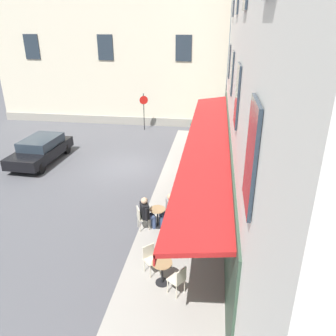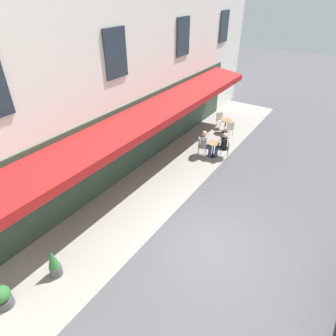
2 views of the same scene
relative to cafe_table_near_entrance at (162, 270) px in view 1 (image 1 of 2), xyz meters
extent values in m
plane|color=#4C4C51|center=(8.27, 3.11, -0.49)|extent=(70.00, 70.00, 0.00)
cube|color=gray|center=(5.02, -0.29, -0.49)|extent=(20.50, 3.20, 0.01)
cube|color=#2D4233|center=(5.27, -1.86, 1.11)|extent=(16.00, 0.06, 3.20)
cube|color=maroon|center=(5.27, -1.04, 2.36)|extent=(15.00, 1.70, 0.36)
cube|color=maroon|center=(5.27, -0.21, 2.13)|extent=(15.00, 0.04, 0.28)
cube|color=#232D38|center=(-2.73, -1.85, 4.71)|extent=(1.10, 0.06, 1.70)
cube|color=#232D38|center=(1.94, -1.85, 4.71)|extent=(1.10, 0.06, 1.70)
cube|color=#232D38|center=(6.60, -1.85, 4.71)|extent=(1.10, 0.06, 1.70)
cube|color=#232D38|center=(11.27, -1.85, 4.71)|extent=(1.10, 0.06, 1.70)
cube|color=beige|center=(21.27, 6.61, 7.01)|extent=(10.00, 17.00, 15.00)
cube|color=gray|center=(16.21, 6.61, -0.19)|extent=(0.12, 17.00, 0.60)
cube|color=#232D38|center=(16.23, 1.11, 5.01)|extent=(0.06, 1.10, 1.70)
cube|color=#232D38|center=(16.23, 6.61, 5.01)|extent=(0.06, 1.10, 1.70)
cube|color=#232D38|center=(16.23, 12.11, 5.01)|extent=(0.06, 1.10, 1.70)
cube|color=gray|center=(14.87, -1.09, -0.42)|extent=(2.40, 1.40, 0.15)
cube|color=gray|center=(14.87, -1.44, -0.27)|extent=(2.40, 1.05, 0.30)
cube|color=gray|center=(14.87, -1.79, -0.12)|extent=(2.40, 0.70, 0.45)
cylinder|color=black|center=(0.00, 0.00, -0.48)|extent=(0.40, 0.40, 0.03)
cylinder|color=black|center=(0.00, 0.00, -0.13)|extent=(0.06, 0.06, 0.72)
cylinder|color=#99754C|center=(0.00, 0.00, 0.24)|extent=(0.60, 0.60, 0.03)
cylinder|color=beige|center=(0.16, 0.38, -0.27)|extent=(0.03, 0.03, 0.45)
cylinder|color=beige|center=(0.39, 0.14, -0.27)|extent=(0.03, 0.03, 0.45)
cylinder|color=beige|center=(0.40, 0.62, -0.27)|extent=(0.03, 0.03, 0.45)
cylinder|color=beige|center=(0.64, 0.37, -0.27)|extent=(0.03, 0.03, 0.45)
cube|color=beige|center=(0.40, 0.38, -0.02)|extent=(0.57, 0.57, 0.04)
cube|color=beige|center=(0.53, 0.50, 0.21)|extent=(0.30, 0.32, 0.42)
cylinder|color=beige|center=(-0.08, -0.41, -0.27)|extent=(0.03, 0.03, 0.45)
cylinder|color=beige|center=(-0.36, -0.21, -0.27)|extent=(0.03, 0.03, 0.45)
cylinder|color=beige|center=(-0.27, -0.69, -0.27)|extent=(0.03, 0.03, 0.45)
cylinder|color=beige|center=(-0.55, -0.49, -0.27)|extent=(0.03, 0.03, 0.45)
cube|color=beige|center=(-0.32, -0.45, -0.02)|extent=(0.56, 0.56, 0.04)
cube|color=beige|center=(-0.42, -0.60, 0.21)|extent=(0.35, 0.26, 0.42)
cylinder|color=black|center=(2.94, 0.64, -0.48)|extent=(0.40, 0.40, 0.03)
cylinder|color=black|center=(2.94, 0.64, -0.13)|extent=(0.06, 0.06, 0.72)
cylinder|color=#99754C|center=(2.94, 0.64, 0.24)|extent=(0.60, 0.60, 0.03)
cylinder|color=beige|center=(2.63, 0.91, -0.27)|extent=(0.03, 0.03, 0.45)
cylinder|color=beige|center=(2.94, 1.06, -0.27)|extent=(0.03, 0.03, 0.45)
cylinder|color=beige|center=(2.48, 1.22, -0.27)|extent=(0.03, 0.03, 0.45)
cylinder|color=beige|center=(2.79, 1.37, -0.27)|extent=(0.03, 0.03, 0.45)
cube|color=beige|center=(2.71, 1.14, -0.02)|extent=(0.53, 0.53, 0.04)
cube|color=beige|center=(2.63, 1.30, 0.21)|extent=(0.38, 0.21, 0.42)
cylinder|color=beige|center=(3.23, 0.35, -0.27)|extent=(0.03, 0.03, 0.45)
cylinder|color=beige|center=(2.91, 0.23, -0.27)|extent=(0.03, 0.03, 0.45)
cylinder|color=beige|center=(3.35, 0.03, -0.27)|extent=(0.03, 0.03, 0.45)
cylinder|color=beige|center=(3.03, -0.09, -0.27)|extent=(0.03, 0.03, 0.45)
cube|color=beige|center=(3.13, 0.13, -0.02)|extent=(0.51, 0.51, 0.04)
cube|color=beige|center=(3.20, -0.04, 0.21)|extent=(0.39, 0.18, 0.42)
cylinder|color=navy|center=(2.79, 0.75, -0.26)|extent=(0.15, 0.15, 0.47)
cylinder|color=navy|center=(2.72, 0.90, 0.00)|extent=(0.28, 0.37, 0.16)
cylinder|color=navy|center=(2.96, 0.83, -0.26)|extent=(0.15, 0.15, 0.47)
cylinder|color=navy|center=(2.89, 0.98, 0.00)|extent=(0.28, 0.37, 0.16)
cube|color=black|center=(2.73, 1.09, 0.28)|extent=(0.53, 0.44, 0.56)
sphere|color=tan|center=(2.73, 1.09, 0.68)|extent=(0.25, 0.25, 0.25)
cylinder|color=black|center=(2.48, 0.97, 0.26)|extent=(0.10, 0.10, 0.50)
cylinder|color=black|center=(2.99, 1.21, 0.26)|extent=(0.10, 0.10, 0.50)
cylinder|color=navy|center=(3.08, 0.54, -0.26)|extent=(0.15, 0.15, 0.47)
cylinder|color=navy|center=(3.14, 0.38, 0.00)|extent=(0.27, 0.38, 0.16)
cylinder|color=navy|center=(2.91, 0.47, -0.26)|extent=(0.15, 0.15, 0.47)
cylinder|color=navy|center=(2.97, 0.31, 0.00)|extent=(0.27, 0.38, 0.16)
cube|color=gray|center=(3.11, 0.18, 0.29)|extent=(0.54, 0.42, 0.58)
sphere|color=tan|center=(3.11, 0.18, 0.71)|extent=(0.26, 0.26, 0.26)
cylinder|color=gray|center=(3.39, 0.28, 0.27)|extent=(0.10, 0.10, 0.51)
cylinder|color=gray|center=(2.84, 0.08, 0.27)|extent=(0.10, 0.10, 0.51)
cylinder|color=black|center=(15.09, 3.74, 0.81)|extent=(0.05, 0.05, 2.60)
cylinder|color=#192899|center=(15.05, 3.72, 1.66)|extent=(0.23, 0.53, 0.56)
cylinder|color=red|center=(15.04, 3.71, 1.66)|extent=(0.23, 0.55, 0.59)
cylinder|color=brown|center=(14.17, -1.21, -0.29)|extent=(0.33, 0.33, 0.39)
sphere|color=#3D7A38|center=(14.17, -1.21, 0.10)|extent=(0.45, 0.45, 0.45)
cylinder|color=#4C4C51|center=(13.21, -0.47, -0.35)|extent=(0.44, 0.44, 0.29)
sphere|color=#2D6B33|center=(13.21, -0.47, -0.01)|extent=(0.46, 0.46, 0.46)
cylinder|color=#4C4C51|center=(15.01, -0.85, -0.31)|extent=(0.35, 0.35, 0.36)
sphere|color=#3D7A38|center=(15.01, -0.85, 0.11)|extent=(0.56, 0.56, 0.56)
cylinder|color=#2D2D33|center=(15.59, 0.24, -0.27)|extent=(0.43, 0.43, 0.45)
cone|color=#2D6B33|center=(15.59, 0.24, 0.21)|extent=(0.41, 0.41, 0.51)
cylinder|color=#4C4C51|center=(11.81, -0.13, -0.31)|extent=(0.35, 0.35, 0.36)
cone|color=#2D6B33|center=(11.81, -0.13, 0.20)|extent=(0.33, 0.33, 0.66)
cube|color=black|center=(8.32, 8.09, 0.08)|extent=(4.37, 1.97, 0.55)
cube|color=#232D38|center=(8.52, 8.08, 0.60)|extent=(2.47, 1.70, 0.48)
cylinder|color=black|center=(6.91, 8.95, -0.19)|extent=(0.60, 0.20, 0.60)
cylinder|color=black|center=(6.84, 7.35, -0.19)|extent=(0.60, 0.20, 0.60)
cylinder|color=black|center=(9.80, 8.83, -0.19)|extent=(0.60, 0.20, 0.60)
cylinder|color=black|center=(9.74, 7.23, -0.19)|extent=(0.60, 0.20, 0.60)
camera|label=1|loc=(-7.58, -1.27, 6.56)|focal=35.66mm
camera|label=2|loc=(14.56, 5.63, 6.77)|focal=30.64mm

